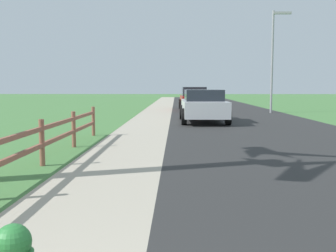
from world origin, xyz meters
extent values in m
plane|color=#46773D|center=(0.00, 25.00, 0.00)|extent=(120.00, 120.00, 0.00)
cube|color=#2A2A2A|center=(3.50, 27.00, 0.00)|extent=(7.00, 66.00, 0.01)
cube|color=#ABA18E|center=(-3.00, 27.00, 0.00)|extent=(6.00, 66.00, 0.01)
cube|color=#46773D|center=(-4.50, 27.00, 0.01)|extent=(5.00, 66.00, 0.00)
sphere|color=#287233|center=(-0.67, 1.75, 0.73)|extent=(0.22, 0.22, 0.22)
cube|color=#22612B|center=(-0.67, 1.75, 0.80)|extent=(0.04, 0.04, 0.04)
cylinder|color=brown|center=(-2.48, 7.49, 0.49)|extent=(0.11, 0.11, 0.98)
cylinder|color=brown|center=(-2.48, 10.00, 0.49)|extent=(0.11, 0.11, 0.98)
cylinder|color=brown|center=(-2.48, 12.52, 0.49)|extent=(0.11, 0.11, 0.98)
cube|color=brown|center=(-2.48, 6.23, 0.44)|extent=(0.07, 12.57, 0.09)
cube|color=brown|center=(-2.48, 6.23, 0.78)|extent=(0.07, 12.57, 0.09)
cube|color=#B7BABF|center=(1.54, 17.76, 0.65)|extent=(1.97, 4.80, 0.69)
cube|color=#1E232B|center=(1.54, 17.73, 1.25)|extent=(1.70, 2.47, 0.50)
cylinder|color=black|center=(0.57, 19.23, 0.36)|extent=(0.23, 0.72, 0.72)
cylinder|color=black|center=(2.46, 19.26, 0.36)|extent=(0.23, 0.72, 0.72)
cylinder|color=black|center=(0.62, 16.27, 0.36)|extent=(0.23, 0.72, 0.72)
cylinder|color=black|center=(2.51, 16.30, 0.36)|extent=(0.23, 0.72, 0.72)
cube|color=maroon|center=(1.54, 27.17, 0.65)|extent=(1.95, 4.59, 0.68)
cube|color=#1E232B|center=(1.53, 27.35, 1.30)|extent=(1.66, 2.00, 0.62)
cylinder|color=black|center=(0.59, 28.56, 0.36)|extent=(0.24, 0.73, 0.73)
cylinder|color=black|center=(2.42, 28.60, 0.36)|extent=(0.24, 0.73, 0.73)
cylinder|color=black|center=(0.66, 25.74, 0.36)|extent=(0.24, 0.73, 0.73)
cylinder|color=black|center=(2.49, 25.78, 0.36)|extent=(0.24, 0.73, 0.73)
cube|color=white|center=(2.17, 35.33, 0.66)|extent=(1.85, 4.94, 0.76)
cube|color=#1E232B|center=(2.16, 35.63, 1.30)|extent=(1.61, 2.36, 0.53)
cylinder|color=black|center=(1.25, 36.85, 0.33)|extent=(0.23, 0.66, 0.65)
cylinder|color=black|center=(3.06, 36.86, 0.33)|extent=(0.23, 0.66, 0.65)
cylinder|color=black|center=(1.28, 33.80, 0.33)|extent=(0.23, 0.66, 0.65)
cylinder|color=black|center=(3.08, 33.81, 0.33)|extent=(0.23, 0.66, 0.65)
cylinder|color=gray|center=(6.23, 24.25, 3.14)|extent=(0.14, 0.14, 6.28)
cube|color=#999999|center=(6.78, 24.25, 6.13)|extent=(1.10, 0.20, 0.14)
camera|label=1|loc=(0.30, -0.47, 1.65)|focal=41.95mm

